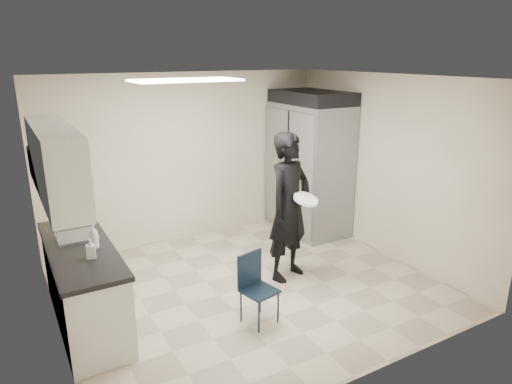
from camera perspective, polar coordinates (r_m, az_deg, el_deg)
floor at (r=5.96m, az=-0.75°, el=-11.72°), size 4.50×4.50×0.00m
ceiling at (r=5.24m, az=-0.86°, el=14.10°), size 4.50×4.50×0.00m
back_wall at (r=7.22m, az=-8.56°, el=4.28°), size 4.50×0.00×4.50m
left_wall at (r=4.84m, az=-24.81°, el=-3.48°), size 0.00×4.00×4.00m
right_wall at (r=6.80m, az=16.03°, el=3.03°), size 0.00×4.00×4.00m
ceiling_panel at (r=5.35m, az=-8.81°, el=13.65°), size 1.20×0.60×0.02m
lower_counter at (r=5.39m, az=-20.67°, el=-11.04°), size 0.60×1.90×0.86m
countertop at (r=5.20m, az=-21.19°, el=-6.59°), size 0.64×1.95×0.05m
sink at (r=5.44m, az=-21.40°, el=-5.75°), size 0.42×0.40×0.14m
faucet at (r=5.37m, az=-23.67°, el=-4.60°), size 0.02×0.02×0.24m
upper_cabinets at (r=4.91m, az=-23.78°, el=3.32°), size 0.35×1.80×0.75m
towel_dispenser at (r=6.07m, az=-25.47°, el=3.49°), size 0.22×0.30×0.35m
notice_sticker_left at (r=4.96m, az=-24.75°, el=-3.98°), size 0.00×0.12×0.07m
notice_sticker_right at (r=5.16m, az=-24.92°, el=-3.68°), size 0.00×0.12×0.07m
commercial_fridge at (r=7.52m, az=6.70°, el=2.91°), size 0.80×1.35×2.10m
fridge_compressor at (r=7.33m, az=7.02°, el=11.66°), size 0.80×1.35×0.20m
folding_chair at (r=5.07m, az=0.45°, el=-12.28°), size 0.41×0.41×0.77m
man_tuxedo at (r=5.86m, az=4.19°, el=-1.91°), size 0.83×0.68×1.94m
bucket_lid at (r=5.67m, az=6.24°, el=-0.89°), size 0.40×0.40×0.04m
soap_bottle_a at (r=5.04m, az=-19.65°, el=-5.21°), size 0.11×0.11×0.27m
soap_bottle_b at (r=4.83m, az=-19.96°, el=-6.64°), size 0.11×0.11×0.20m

